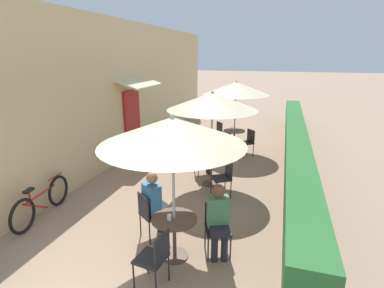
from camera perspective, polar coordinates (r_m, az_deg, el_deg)
The scene contains 22 objects.
cafe_facade_wall at distance 10.43m, azimuth -10.86°, elevation 10.35°, with size 0.98×14.35×4.20m.
planter_hedge at distance 9.60m, azimuth 19.09°, elevation -0.29°, with size 0.60×13.35×1.01m.
patio_table_near at distance 4.99m, azimuth -3.38°, elevation -15.99°, with size 0.73×0.73×0.71m.
patio_umbrella_near at distance 4.33m, azimuth -3.75°, elevation 2.45°, with size 2.17×2.17×2.38m.
cafe_chair_near_left at distance 5.10m, azimuth 4.78°, elevation -14.91°, with size 0.52×0.52×0.87m.
seated_patron_near_left at distance 4.92m, azimuth 5.07°, elevation -13.90°, with size 0.45×0.49×1.25m.
cafe_chair_near_right at distance 5.47m, azimuth -8.11°, elevation -12.69°, with size 0.56×0.56×0.87m.
seated_patron_near_right at distance 5.44m, azimuth -7.12°, elevation -10.82°, with size 0.50×0.51×1.25m.
cafe_chair_near_back at distance 4.44m, azimuth -6.98°, elevation -20.38°, with size 0.45×0.45×0.87m.
coffee_cup_near at distance 4.82m, azimuth -4.33°, elevation -13.75°, with size 0.07×0.07×0.09m.
patio_table_mid at distance 7.57m, azimuth 3.66°, elevation -4.16°, with size 0.73×0.73×0.71m.
patio_umbrella_mid at distance 7.16m, azimuth 3.90°, elevation 8.10°, with size 2.17×2.17×2.38m.
cafe_chair_mid_left at distance 8.17m, azimuth 1.55°, elevation -2.40°, with size 0.55×0.55×0.87m.
seated_patron_mid_left at distance 8.15m, azimuth 2.31°, elevation -1.20°, with size 0.51×0.48×1.25m.
cafe_chair_mid_right at distance 6.98m, azimuth 6.14°, elevation -5.92°, with size 0.55×0.55×0.87m.
coffee_cup_mid at distance 7.57m, azimuth 4.00°, elevation -2.13°, with size 0.07×0.07×0.09m.
patio_table_far at distance 10.36m, azimuth 8.03°, elevation 1.47°, with size 0.73×0.73×0.71m.
patio_umbrella_far at distance 10.06m, azimuth 8.41°, elevation 10.44°, with size 2.17×2.17×2.38m.
cafe_chair_far_left at distance 10.90m, azimuth 5.73°, elevation 2.42°, with size 0.56×0.56×0.87m.
cafe_chair_far_right at distance 9.83m, azimuth 10.58°, elevation 0.63°, with size 0.56×0.56×0.87m.
coffee_cup_far at distance 10.31m, azimuth 7.61°, elevation 2.87°, with size 0.07×0.07×0.09m.
bicycle_leaning at distance 6.83m, azimuth -26.72°, elevation -9.78°, with size 0.27×1.76×0.76m.
Camera 1 is at (2.28, -2.14, 3.19)m, focal length 28.00 mm.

